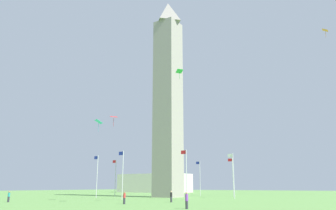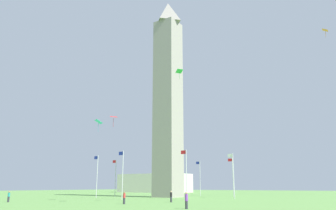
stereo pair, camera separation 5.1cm
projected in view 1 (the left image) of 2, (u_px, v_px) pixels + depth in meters
The scene contains 19 objects.
ground_plane at pixel (168, 197), 70.18m from camera, with size 260.00×260.00×0.00m, color #609347.
obelisk_monument at pixel (168, 93), 75.67m from camera, with size 5.06×5.06×46.00m.
flagpole_n at pixel (115, 176), 79.20m from camera, with size 1.12×0.14×8.57m.
flagpole_ne at pixel (97, 174), 68.24m from camera, with size 1.12×0.14×8.57m.
flagpole_e at pixel (122, 173), 59.08m from camera, with size 1.12×0.14×8.57m.
flagpole_se at pixel (186, 172), 57.10m from camera, with size 1.12×0.14×8.57m.
flagpole_s at pixel (233, 173), 63.45m from camera, with size 1.12×0.14×8.57m.
flagpole_sw at pixel (233, 175), 74.42m from camera, with size 1.12×0.14×8.57m.
flagpole_w at pixel (200, 177), 83.57m from camera, with size 1.12×0.14×8.57m.
flagpole_nw at pixel (156, 177), 85.55m from camera, with size 1.12×0.14×8.57m.
person_red_shirt at pixel (124, 198), 43.83m from camera, with size 0.32×0.32×1.62m.
person_black_shirt at pixel (171, 197), 48.88m from camera, with size 0.32×0.32×1.64m.
person_purple_shirt at pixel (187, 200), 34.62m from camera, with size 0.32×0.32×1.75m.
person_teal_shirt at pixel (9, 197), 49.05m from camera, with size 0.32×0.32×1.60m.
kite_cyan_diamond at pixel (99, 122), 54.00m from camera, with size 1.57×1.51×1.99m.
kite_green_diamond at pixel (179, 72), 48.70m from camera, with size 1.22×1.24×1.47m.
kite_red_diamond at pixel (114, 117), 48.69m from camera, with size 1.46×1.47×1.67m.
kite_orange_diamond at pixel (325, 30), 59.53m from camera, with size 0.91×1.02×1.64m.
distant_building at pixel (154, 183), 126.36m from camera, with size 26.20×13.35×6.81m.
Camera 1 is at (-39.40, 61.27, 2.32)m, focal length 35.33 mm.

